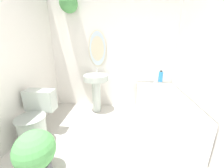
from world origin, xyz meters
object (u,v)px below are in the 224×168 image
pedestal_sink (96,86)px  shampoo_bottle (161,77)px  toilet (35,121)px  potted_plant (35,153)px  bathtub (162,112)px

pedestal_sink → shampoo_bottle: (1.22, 0.06, 0.20)m
pedestal_sink → toilet: bearing=-124.9°
toilet → potted_plant: size_ratio=1.33×
shampoo_bottle → potted_plant: shampoo_bottle is taller
shampoo_bottle → bathtub: bearing=-97.2°
toilet → pedestal_sink: pedestal_sink is taller
toilet → bathtub: toilet is taller
potted_plant → toilet: bearing=123.0°
bathtub → potted_plant: size_ratio=2.74×
toilet → shampoo_bottle: (1.89, 1.01, 0.42)m
bathtub → shampoo_bottle: bearing=82.8°
pedestal_sink → potted_plant: pedestal_sink is taller
pedestal_sink → bathtub: 1.28m
toilet → bathtub: bearing=14.0°
toilet → shampoo_bottle: shampoo_bottle is taller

